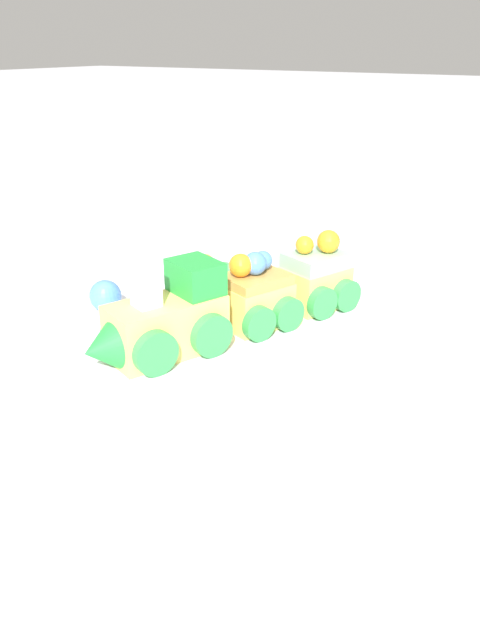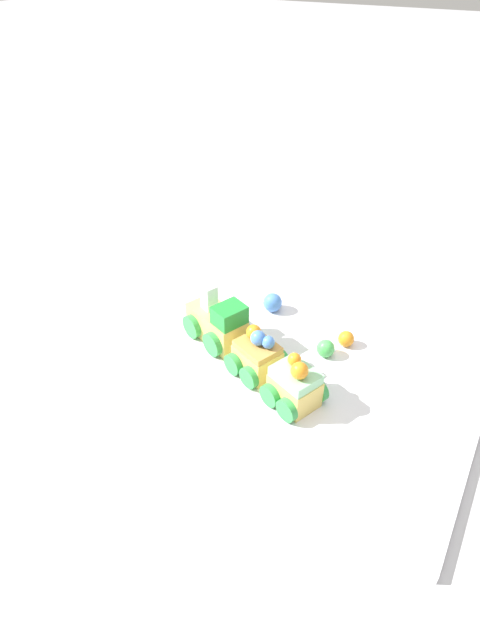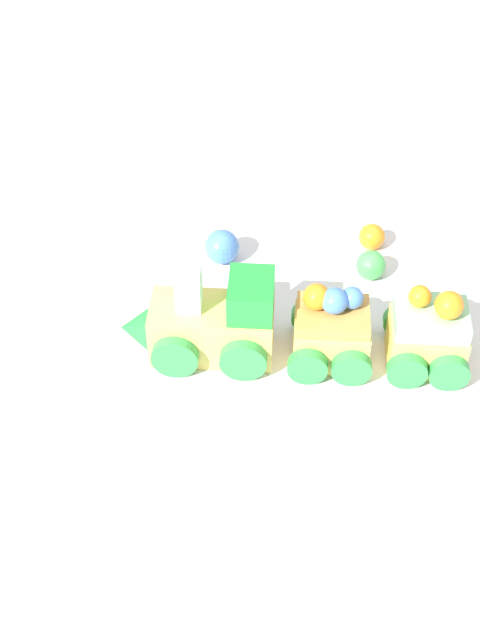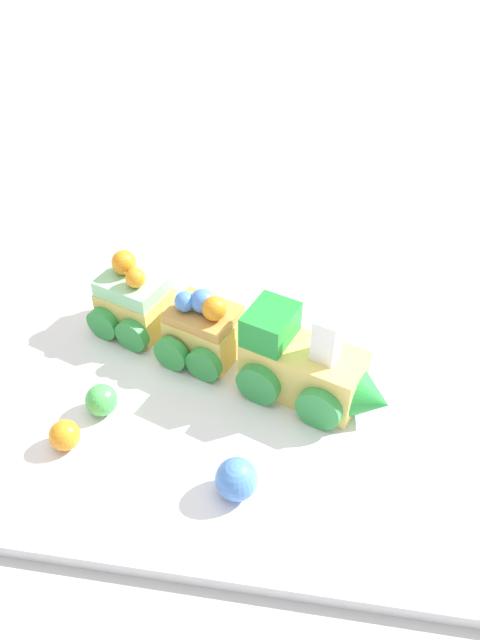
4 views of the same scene
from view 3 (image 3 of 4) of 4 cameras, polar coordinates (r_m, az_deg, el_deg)
name	(u,v)px [view 3 (image 3 of 4)]	position (r m, az deg, el deg)	size (l,w,h in m)	color
ground_plane	(288,353)	(0.73, 3.10, -2.12)	(10.00, 10.00, 0.00)	#B2B2B7
display_board	(288,348)	(0.73, 3.12, -1.79)	(0.63, 0.36, 0.01)	white
cake_train_locomotive	(206,325)	(0.69, -2.20, -0.29)	(0.13, 0.09, 0.08)	#EACC66
cake_car_caramel	(331,331)	(0.69, 5.85, -0.73)	(0.08, 0.08, 0.07)	#EACC66
cake_car_mint	(428,336)	(0.70, 11.93, -0.98)	(0.08, 0.08, 0.08)	#EACC66
gumball_green	(371,265)	(0.78, 8.37, 3.50)	(0.03, 0.03, 0.03)	#4CBC56
gumball_blue	(222,247)	(0.79, -1.16, 4.72)	(0.03, 0.03, 0.03)	#4C84E0
gumball_orange	(372,237)	(0.81, 8.44, 5.29)	(0.02, 0.02, 0.02)	orange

